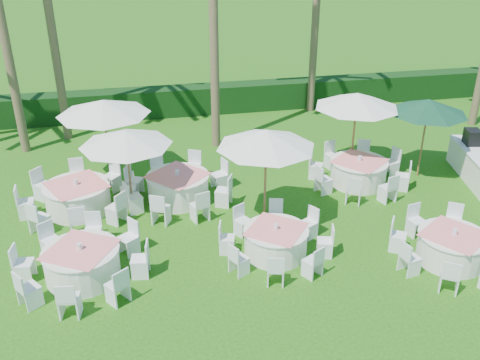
# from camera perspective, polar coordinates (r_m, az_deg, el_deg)

# --- Properties ---
(ground) EXTENTS (120.00, 120.00, 0.00)m
(ground) POSITION_cam_1_polar(r_m,az_deg,el_deg) (13.42, 1.10, -9.78)
(ground) COLOR #1D4F0D
(ground) RESTS_ON ground
(hedge) EXTENTS (34.00, 1.00, 1.20)m
(hedge) POSITION_cam_1_polar(r_m,az_deg,el_deg) (23.82, -5.33, 8.48)
(hedge) COLOR black
(hedge) RESTS_ON ground
(banquet_table_a) EXTENTS (3.22, 3.22, 0.97)m
(banquet_table_a) POSITION_cam_1_polar(r_m,az_deg,el_deg) (13.55, -16.49, -8.44)
(banquet_table_a) COLOR white
(banquet_table_a) RESTS_ON ground
(banquet_table_b) EXTENTS (2.92, 2.92, 0.90)m
(banquet_table_b) POSITION_cam_1_polar(r_m,az_deg,el_deg) (13.89, 3.83, -6.49)
(banquet_table_b) COLOR white
(banquet_table_b) RESTS_ON ground
(banquet_table_c) EXTENTS (3.07, 3.07, 0.93)m
(banquet_table_c) POSITION_cam_1_polar(r_m,az_deg,el_deg) (14.62, 21.66, -6.63)
(banquet_table_c) COLOR white
(banquet_table_c) RESTS_ON ground
(banquet_table_d) EXTENTS (3.40, 3.40, 1.02)m
(banquet_table_d) POSITION_cam_1_polar(r_m,az_deg,el_deg) (16.51, -16.90, -1.71)
(banquet_table_d) COLOR white
(banquet_table_d) RESTS_ON ground
(banquet_table_e) EXTENTS (3.30, 3.30, 1.01)m
(banquet_table_e) POSITION_cam_1_polar(r_m,az_deg,el_deg) (16.49, -6.62, -0.70)
(banquet_table_e) COLOR white
(banquet_table_e) RESTS_ON ground
(banquet_table_f) EXTENTS (3.20, 3.20, 0.97)m
(banquet_table_f) POSITION_cam_1_polar(r_m,az_deg,el_deg) (17.81, 12.52, 0.90)
(banquet_table_f) COLOR white
(banquet_table_f) RESTS_ON ground
(umbrella_a) EXTENTS (2.65, 2.65, 2.51)m
(umbrella_a) POSITION_cam_1_polar(r_m,az_deg,el_deg) (15.42, -12.11, 4.40)
(umbrella_a) COLOR brown
(umbrella_a) RESTS_ON ground
(umbrella_b) EXTENTS (2.69, 2.69, 2.87)m
(umbrella_b) POSITION_cam_1_polar(r_m,az_deg,el_deg) (14.17, 2.81, 4.44)
(umbrella_b) COLOR brown
(umbrella_b) RESTS_ON ground
(umbrella_c) EXTENTS (2.96, 2.96, 2.73)m
(umbrella_c) POSITION_cam_1_polar(r_m,az_deg,el_deg) (17.50, -14.38, 7.53)
(umbrella_c) COLOR brown
(umbrella_c) RESTS_ON ground
(umbrella_d) EXTENTS (2.76, 2.76, 2.80)m
(umbrella_d) POSITION_cam_1_polar(r_m,az_deg,el_deg) (17.82, 12.38, 8.31)
(umbrella_d) COLOR brown
(umbrella_d) RESTS_ON ground
(umbrella_green) EXTENTS (2.52, 2.52, 2.69)m
(umbrella_green) POSITION_cam_1_polar(r_m,az_deg,el_deg) (18.17, 19.46, 7.42)
(umbrella_green) COLOR brown
(umbrella_green) RESTS_ON ground
(palm_d) EXTENTS (4.27, 4.36, 8.41)m
(palm_d) POSITION_cam_1_polar(r_m,az_deg,el_deg) (23.40, 8.17, 18.23)
(palm_d) COLOR brown
(palm_d) RESTS_ON ground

